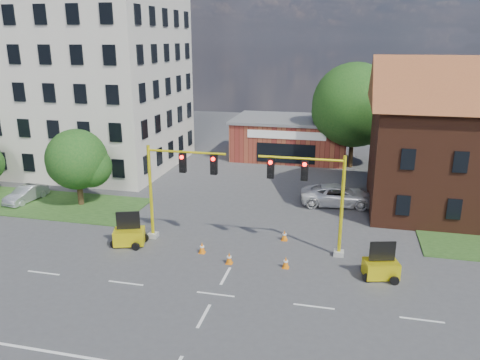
{
  "coord_description": "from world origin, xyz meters",
  "views": [
    {
      "loc": [
        6.06,
        -20.36,
        12.56
      ],
      "look_at": [
        -1.06,
        10.0,
        3.1
      ],
      "focal_mm": 35.0,
      "sensor_mm": 36.0,
      "label": 1
    }
  ],
  "objects": [
    {
      "name": "grass_verge_nw",
      "position": [
        -20.0,
        10.0,
        0.04
      ],
      "size": [
        22.0,
        6.0,
        0.08
      ],
      "primitive_type": "cube",
      "color": "#24481B",
      "rests_on": "ground"
    },
    {
      "name": "tree_nw_front",
      "position": [
        -13.76,
        10.58,
        3.55
      ],
      "size": [
        4.87,
        4.64,
        6.03
      ],
      "color": "#372714",
      "rests_on": "ground"
    },
    {
      "name": "tree_large",
      "position": [
        6.92,
        27.08,
        6.03
      ],
      "size": [
        8.69,
        8.28,
        10.43
      ],
      "color": "#372714",
      "rests_on": "ground"
    },
    {
      "name": "sedan_silver_front",
      "position": [
        -18.69,
        10.22,
        0.63
      ],
      "size": [
        1.76,
        3.98,
        1.27
      ],
      "primitive_type": "imported",
      "rotation": [
        0.0,
        0.0,
        -0.11
      ],
      "color": "#AEB2B7",
      "rests_on": "ground"
    },
    {
      "name": "cone_c",
      "position": [
        3.1,
        3.69,
        0.34
      ],
      "size": [
        0.4,
        0.4,
        0.7
      ],
      "color": "orange",
      "rests_on": "ground"
    },
    {
      "name": "pickup_white",
      "position": [
        5.64,
        15.11,
        0.81
      ],
      "size": [
        6.05,
        3.26,
        1.61
      ],
      "primitive_type": "imported",
      "rotation": [
        0.0,
        0.0,
        1.67
      ],
      "color": "white",
      "rests_on": "ground"
    },
    {
      "name": "lane_markings",
      "position": [
        0.0,
        -3.0,
        0.01
      ],
      "size": [
        60.0,
        36.0,
        0.01
      ],
      "primitive_type": null,
      "color": "white",
      "rests_on": "ground"
    },
    {
      "name": "trailer_east",
      "position": [
        8.29,
        3.73,
        0.64
      ],
      "size": [
        2.04,
        1.62,
        2.04
      ],
      "rotation": [
        0.0,
        0.0,
        0.26
      ],
      "color": "yellow",
      "rests_on": "ground"
    },
    {
      "name": "ground",
      "position": [
        0.0,
        0.0,
        0.0
      ],
      "size": [
        120.0,
        120.0,
        0.0
      ],
      "primitive_type": "plane",
      "color": "#434345",
      "rests_on": "ground"
    },
    {
      "name": "trailer_west",
      "position": [
        -6.97,
        4.54,
        0.67
      ],
      "size": [
        2.18,
        1.78,
        2.14
      ],
      "rotation": [
        0.0,
        0.0,
        0.32
      ],
      "color": "yellow",
      "rests_on": "ground"
    },
    {
      "name": "brick_shop",
      "position": [
        0.0,
        29.98,
        2.16
      ],
      "size": [
        12.4,
        8.4,
        4.3
      ],
      "color": "maroon",
      "rests_on": "ground"
    },
    {
      "name": "signal_mast_east",
      "position": [
        4.36,
        6.0,
        3.92
      ],
      "size": [
        5.3,
        0.6,
        6.2
      ],
      "color": "gray",
      "rests_on": "ground"
    },
    {
      "name": "office_block",
      "position": [
        -20.0,
        21.9,
        10.31
      ],
      "size": [
        18.4,
        15.4,
        20.6
      ],
      "color": "beige",
      "rests_on": "ground"
    },
    {
      "name": "cone_b",
      "position": [
        -2.14,
        4.46,
        0.34
      ],
      "size": [
        0.4,
        0.4,
        0.7
      ],
      "color": "orange",
      "rests_on": "ground"
    },
    {
      "name": "cone_d",
      "position": [
        2.49,
        7.47,
        0.34
      ],
      "size": [
        0.4,
        0.4,
        0.7
      ],
      "color": "orange",
      "rests_on": "ground"
    },
    {
      "name": "cone_a",
      "position": [
        -0.17,
        3.48,
        0.34
      ],
      "size": [
        0.4,
        0.4,
        0.7
      ],
      "color": "orange",
      "rests_on": "ground"
    },
    {
      "name": "signal_mast_west",
      "position": [
        -4.36,
        6.0,
        3.92
      ],
      "size": [
        5.3,
        0.6,
        6.2
      ],
      "color": "gray",
      "rests_on": "ground"
    }
  ]
}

